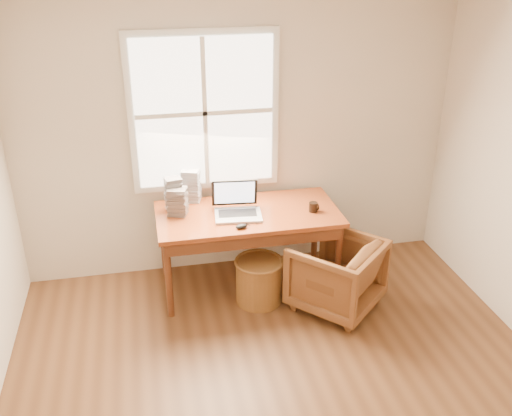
{
  "coord_description": "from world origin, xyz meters",
  "views": [
    {
      "loc": [
        -0.85,
        -2.62,
        2.94
      ],
      "look_at": [
        0.04,
        1.65,
        0.86
      ],
      "focal_mm": 40.0,
      "sensor_mm": 36.0,
      "label": 1
    }
  ],
  "objects_px": {
    "coffee_mug": "(313,207)",
    "wicker_stool": "(259,281)",
    "cd_stack_a": "(191,185)",
    "armchair": "(336,274)",
    "laptop": "(238,201)",
    "desk": "(248,214)"
  },
  "relations": [
    {
      "from": "desk",
      "to": "wicker_stool",
      "type": "xyz_separation_m",
      "value": [
        0.04,
        -0.28,
        -0.53
      ]
    },
    {
      "from": "armchair",
      "to": "laptop",
      "type": "relative_size",
      "value": 1.65
    },
    {
      "from": "wicker_stool",
      "to": "cd_stack_a",
      "type": "height_order",
      "value": "cd_stack_a"
    },
    {
      "from": "wicker_stool",
      "to": "cd_stack_a",
      "type": "xyz_separation_m",
      "value": [
        -0.5,
        0.62,
        0.7
      ]
    },
    {
      "from": "armchair",
      "to": "coffee_mug",
      "type": "height_order",
      "value": "coffee_mug"
    },
    {
      "from": "desk",
      "to": "wicker_stool",
      "type": "distance_m",
      "value": 0.6
    },
    {
      "from": "wicker_stool",
      "to": "coffee_mug",
      "type": "distance_m",
      "value": 0.81
    },
    {
      "from": "desk",
      "to": "laptop",
      "type": "relative_size",
      "value": 3.8
    },
    {
      "from": "laptop",
      "to": "coffee_mug",
      "type": "bearing_deg",
      "value": 3.29
    },
    {
      "from": "cd_stack_a",
      "to": "armchair",
      "type": "bearing_deg",
      "value": -36.03
    },
    {
      "from": "desk",
      "to": "cd_stack_a",
      "type": "distance_m",
      "value": 0.6
    },
    {
      "from": "desk",
      "to": "cd_stack_a",
      "type": "xyz_separation_m",
      "value": [
        -0.45,
        0.34,
        0.17
      ]
    },
    {
      "from": "armchair",
      "to": "wicker_stool",
      "type": "bearing_deg",
      "value": -60.84
    },
    {
      "from": "laptop",
      "to": "wicker_stool",
      "type": "bearing_deg",
      "value": -48.79
    },
    {
      "from": "laptop",
      "to": "coffee_mug",
      "type": "xyz_separation_m",
      "value": [
        0.66,
        -0.03,
        -0.11
      ]
    },
    {
      "from": "desk",
      "to": "laptop",
      "type": "distance_m",
      "value": 0.21
    },
    {
      "from": "wicker_stool",
      "to": "coffee_mug",
      "type": "relative_size",
      "value": 4.67
    },
    {
      "from": "wicker_stool",
      "to": "laptop",
      "type": "height_order",
      "value": "laptop"
    },
    {
      "from": "armchair",
      "to": "laptop",
      "type": "bearing_deg",
      "value": -70.52
    },
    {
      "from": "desk",
      "to": "wicker_stool",
      "type": "relative_size",
      "value": 4.0
    },
    {
      "from": "coffee_mug",
      "to": "wicker_stool",
      "type": "bearing_deg",
      "value": -143.58
    },
    {
      "from": "armchair",
      "to": "laptop",
      "type": "xyz_separation_m",
      "value": [
        -0.78,
        0.4,
        0.58
      ]
    }
  ]
}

